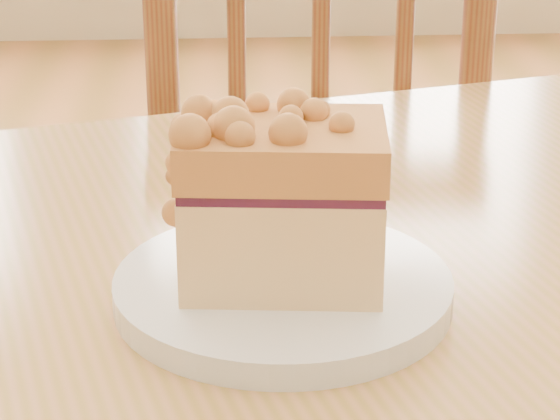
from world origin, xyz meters
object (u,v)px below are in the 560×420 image
object	(u,v)px
cafe_chair_main	(307,254)
cake_slice	(282,196)
cafe_table_main	(386,398)
plate	(283,290)

from	to	relation	value
cafe_chair_main	cake_slice	bearing A→B (deg)	84.02
cafe_chair_main	cake_slice	xyz separation A→B (m)	(-0.07, -0.67, 0.36)
cafe_table_main	cafe_chair_main	size ratio (longest dim) A/B	1.33
cake_slice	plate	bearing A→B (deg)	65.82
cafe_chair_main	cafe_table_main	bearing A→B (deg)	90.76
cafe_chair_main	plate	size ratio (longest dim) A/B	4.39
cake_slice	cafe_table_main	bearing A→B (deg)	44.14
cafe_chair_main	plate	bearing A→B (deg)	84.05
cafe_table_main	plate	bearing A→B (deg)	-156.59
cafe_chair_main	plate	xyz separation A→B (m)	(-0.07, -0.67, 0.29)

